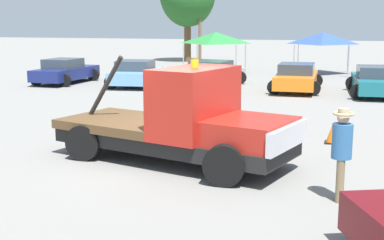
{
  "coord_description": "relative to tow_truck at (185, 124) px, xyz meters",
  "views": [
    {
      "loc": [
        3.83,
        -12.01,
        3.39
      ],
      "look_at": [
        0.5,
        0.0,
        1.05
      ],
      "focal_mm": 50.0,
      "sensor_mm": 36.0,
      "label": 1
    }
  ],
  "objects": [
    {
      "name": "parked_car_navy",
      "position": [
        -10.86,
        14.09,
        -0.33
      ],
      "size": [
        2.53,
        4.49,
        1.34
      ],
      "rotation": [
        0.0,
        0.0,
        1.52
      ],
      "color": "navy",
      "rests_on": "ground"
    },
    {
      "name": "canopy_tent_blue",
      "position": [
        2.35,
        23.04,
        1.27
      ],
      "size": [
        3.29,
        3.29,
        2.62
      ],
      "color": "#9E9EA3",
      "rests_on": "ground"
    },
    {
      "name": "parked_car_teal",
      "position": [
        5.03,
        13.59,
        -0.33
      ],
      "size": [
        2.52,
        4.86,
        1.34
      ],
      "rotation": [
        0.0,
        0.0,
        1.62
      ],
      "color": "#196670",
      "rests_on": "ground"
    },
    {
      "name": "person_near_truck",
      "position": [
        3.58,
        -1.78,
        0.08
      ],
      "size": [
        0.4,
        0.4,
        1.78
      ],
      "rotation": [
        0.0,
        0.0,
        3.14
      ],
      "color": "#847051",
      "rests_on": "ground"
    },
    {
      "name": "parked_car_skyblue",
      "position": [
        -6.69,
        13.96,
        -0.33
      ],
      "size": [
        2.82,
        4.47,
        1.34
      ],
      "rotation": [
        0.0,
        0.0,
        1.68
      ],
      "color": "#669ED1",
      "rests_on": "ground"
    },
    {
      "name": "tow_truck",
      "position": [
        0.0,
        0.0,
        0.0
      ],
      "size": [
        6.3,
        3.73,
        2.52
      ],
      "rotation": [
        0.0,
        0.0,
        -0.29
      ],
      "color": "black",
      "rests_on": "ground"
    },
    {
      "name": "parked_car_orange",
      "position": [
        1.47,
        14.22,
        -0.33
      ],
      "size": [
        2.43,
        4.71,
        1.34
      ],
      "rotation": [
        0.0,
        0.0,
        1.58
      ],
      "color": "orange",
      "rests_on": "ground"
    },
    {
      "name": "parked_car_silver",
      "position": [
        -2.83,
        14.78,
        -0.32
      ],
      "size": [
        3.01,
        4.89,
        1.34
      ],
      "rotation": [
        0.0,
        0.0,
        1.41
      ],
      "color": "#B7B7BC",
      "rests_on": "ground"
    },
    {
      "name": "traffic_cone",
      "position": [
        3.36,
        3.15,
        -0.72
      ],
      "size": [
        0.4,
        0.4,
        0.55
      ],
      "color": "black",
      "rests_on": "ground"
    },
    {
      "name": "ground_plane",
      "position": [
        -0.36,
        0.11,
        -0.97
      ],
      "size": [
        160.0,
        160.0,
        0.0
      ],
      "primitive_type": "plane",
      "color": "gray"
    },
    {
      "name": "canopy_tent_green",
      "position": [
        -4.41,
        22.29,
        1.26
      ],
      "size": [
        3.45,
        3.45,
        2.61
      ],
      "color": "#9E9EA3",
      "rests_on": "ground"
    }
  ]
}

